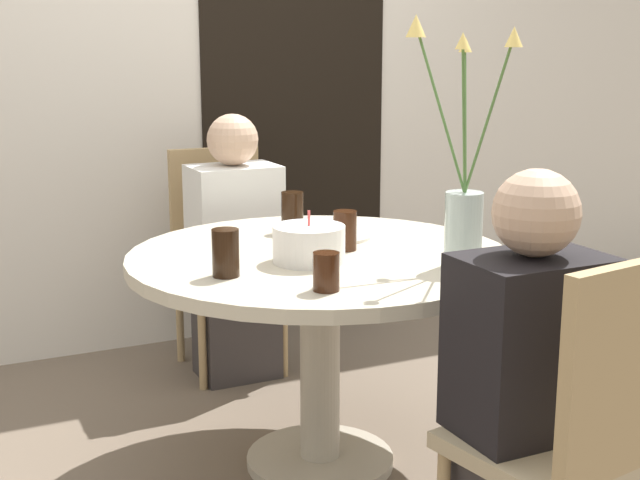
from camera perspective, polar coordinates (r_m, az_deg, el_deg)
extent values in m
plane|color=#6B5B4C|center=(2.97, 0.00, -14.09)|extent=(16.00, 16.00, 0.00)
cube|color=silver|center=(3.96, -9.02, 11.99)|extent=(8.00, 0.05, 2.60)
cube|color=black|center=(4.13, -1.57, 8.35)|extent=(0.90, 0.01, 2.05)
cylinder|color=beige|center=(2.73, 0.00, -1.23)|extent=(1.18, 1.18, 0.04)
cylinder|color=#B7AD99|center=(2.83, 0.00, -7.84)|extent=(0.13, 0.13, 0.63)
cylinder|color=#B7AD99|center=(2.97, 0.00, -13.83)|extent=(0.47, 0.47, 0.03)
cube|color=tan|center=(3.64, -5.82, -1.94)|extent=(0.42, 0.42, 0.04)
cube|color=tan|center=(3.76, -6.75, 2.40)|extent=(0.38, 0.05, 0.46)
cylinder|color=tan|center=(3.50, -7.55, -6.37)|extent=(0.03, 0.03, 0.40)
cylinder|color=tan|center=(3.61, -2.33, -5.71)|extent=(0.03, 0.03, 0.40)
cylinder|color=tan|center=(3.82, -8.97, -4.80)|extent=(0.03, 0.03, 0.40)
cylinder|color=tan|center=(3.91, -4.13, -4.25)|extent=(0.03, 0.03, 0.40)
cube|color=tan|center=(2.17, 14.52, -12.80)|extent=(0.46, 0.46, 0.04)
cube|color=tan|center=(1.97, 18.96, -7.86)|extent=(0.38, 0.10, 0.46)
cylinder|color=white|center=(2.60, -0.71, -0.25)|extent=(0.21, 0.21, 0.11)
cylinder|color=#E54C4C|center=(2.59, -0.72, 1.41)|extent=(0.01, 0.01, 0.04)
cylinder|color=#B2C6C1|center=(2.56, 9.16, 0.63)|extent=(0.11, 0.11, 0.22)
cylinder|color=#4C7538|center=(2.50, 10.74, 7.74)|extent=(0.08, 0.11, 0.43)
cone|color=#EFCC66|center=(2.47, 12.32, 12.59)|extent=(0.05, 0.05, 0.05)
cylinder|color=#4C7538|center=(2.60, 9.27, 7.74)|extent=(0.08, 0.14, 0.41)
cone|color=#EFCC66|center=(2.66, 9.29, 12.24)|extent=(0.04, 0.04, 0.04)
cylinder|color=#4C7538|center=(2.55, 7.72, 8.29)|extent=(0.09, 0.15, 0.46)
cone|color=#EFCC66|center=(2.58, 6.16, 13.48)|extent=(0.06, 0.06, 0.06)
cylinder|color=#4C7538|center=(2.49, 9.19, 7.67)|extent=(0.06, 0.04, 0.42)
cone|color=#EFCC66|center=(2.45, 9.13, 12.48)|extent=(0.04, 0.04, 0.04)
cylinder|color=silver|center=(2.93, 1.21, 0.22)|extent=(0.21, 0.21, 0.01)
cylinder|color=black|center=(2.46, -6.06, -0.82)|extent=(0.08, 0.08, 0.13)
cylinder|color=black|center=(3.01, -1.78, 1.80)|extent=(0.08, 0.08, 0.14)
cylinder|color=#33190C|center=(2.75, 1.64, 0.59)|extent=(0.07, 0.07, 0.12)
cylinder|color=#33190C|center=(2.31, 0.40, -2.04)|extent=(0.07, 0.07, 0.10)
cube|color=#383333|center=(3.63, -5.36, -5.32)|extent=(0.31, 0.24, 0.44)
cube|color=white|center=(3.52, -5.51, 1.38)|extent=(0.34, 0.24, 0.42)
sphere|color=#D1A889|center=(3.47, -5.62, 6.41)|extent=(0.20, 0.20, 0.20)
cube|color=black|center=(2.13, 13.24, -6.51)|extent=(0.34, 0.24, 0.42)
sphere|color=#D1A889|center=(2.05, 13.68, 1.70)|extent=(0.20, 0.20, 0.20)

